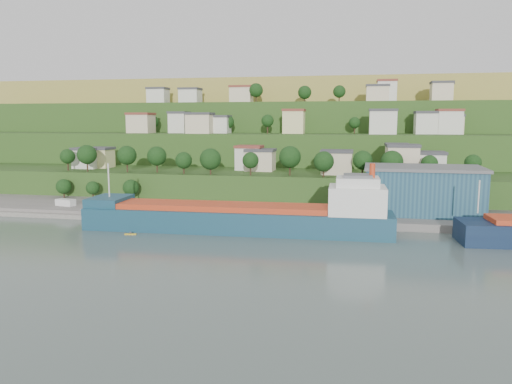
% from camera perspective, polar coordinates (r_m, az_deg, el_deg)
% --- Properties ---
extents(ground, '(500.00, 500.00, 0.00)m').
position_cam_1_polar(ground, '(117.73, -5.45, -5.15)').
color(ground, '#4B5B56').
rests_on(ground, ground).
extents(quay, '(220.00, 26.00, 4.00)m').
position_cam_1_polar(quay, '(140.87, 5.72, -2.95)').
color(quay, slate).
rests_on(quay, ground).
extents(pebble_beach, '(40.00, 18.00, 2.40)m').
position_cam_1_polar(pebble_beach, '(160.86, -22.18, -2.13)').
color(pebble_beach, slate).
rests_on(pebble_beach, ground).
extents(hillside, '(360.00, 211.07, 96.00)m').
position_cam_1_polar(hillside, '(281.57, 4.54, 2.62)').
color(hillside, '#284719').
rests_on(hillside, ground).
extents(cargo_ship_near, '(75.98, 13.74, 19.46)m').
position_cam_1_polar(cargo_ship_near, '(122.45, -1.21, -3.11)').
color(cargo_ship_near, '#154352').
rests_on(cargo_ship_near, ground).
extents(warehouse, '(31.52, 19.86, 12.80)m').
position_cam_1_polar(warehouse, '(142.95, 18.50, 0.25)').
color(warehouse, navy).
rests_on(warehouse, quay).
extents(caravan, '(6.31, 3.73, 2.76)m').
position_cam_1_polar(caravan, '(158.49, -20.93, -1.27)').
color(caravan, white).
rests_on(caravan, pebble_beach).
extents(dinghy, '(4.28, 1.60, 0.86)m').
position_cam_1_polar(dinghy, '(150.24, -18.64, -2.02)').
color(dinghy, silver).
rests_on(dinghy, pebble_beach).
extents(kayak_orange, '(3.45, 0.75, 0.86)m').
position_cam_1_polar(kayak_orange, '(126.86, -12.74, -4.23)').
color(kayak_orange, orange).
rests_on(kayak_orange, ground).
extents(kayak_yellow, '(2.86, 1.03, 0.70)m').
position_cam_1_polar(kayak_yellow, '(123.54, -14.15, -4.63)').
color(kayak_yellow, gold).
rests_on(kayak_yellow, ground).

